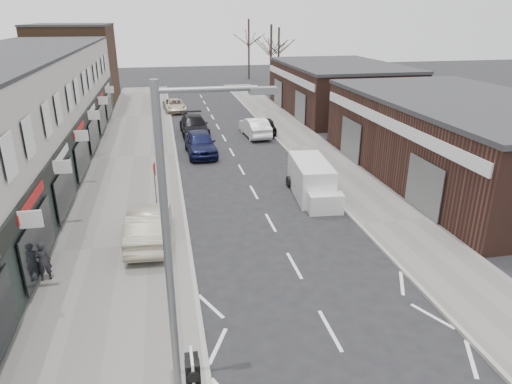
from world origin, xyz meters
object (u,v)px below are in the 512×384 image
white_van (312,180)px  parked_car_right_b (265,125)px  parked_car_left_a (200,143)px  parked_car_right_a (255,127)px  street_lamp (177,259)px  warning_sign (155,172)px  sedan_on_pavement (149,225)px  parked_car_left_c (175,105)px  pedestrian (43,261)px  parked_car_left_b (194,126)px

white_van → parked_car_right_b: bearing=92.9°
parked_car_left_a → parked_car_right_a: parked_car_left_a is taller
white_van → street_lamp: bearing=-113.2°
warning_sign → parked_car_right_a: size_ratio=0.59×
sedan_on_pavement → parked_car_right_b: size_ratio=1.18×
parked_car_right_b → parked_car_left_c: bearing=-52.8°
pedestrian → warning_sign: bearing=-137.0°
white_van → pedestrian: (-12.09, -6.13, -0.02)m
street_lamp → sedan_on_pavement: bearing=95.7°
white_van → sedan_on_pavement: bearing=-150.1°
parked_car_left_a → sedan_on_pavement: bearing=-106.7°
street_lamp → sedan_on_pavement: 10.51m
pedestrian → sedan_on_pavement: bearing=-158.0°
warning_sign → white_van: bearing=5.7°
parked_car_right_a → parked_car_right_b: (0.99, 0.80, -0.08)m
street_lamp → sedan_on_pavement: street_lamp is taller
street_lamp → parked_car_left_a: street_lamp is taller
sedan_on_pavement → parked_car_left_c: sedan_on_pavement is taller
pedestrian → parked_car_right_b: 23.87m
parked_car_left_b → parked_car_right_a: bearing=-19.1°
white_van → parked_car_left_b: size_ratio=0.97×
warning_sign → parked_car_left_a: warning_sign is taller
warning_sign → parked_car_left_c: 25.55m
sedan_on_pavement → pedestrian: (-3.70, -2.30, -0.00)m
street_lamp → warning_sign: street_lamp is taller
warning_sign → parked_car_left_a: size_ratio=0.56×
parked_car_left_a → parked_car_right_a: 6.32m
parked_car_right_a → sedan_on_pavement: bearing=60.8°
pedestrian → parked_car_left_a: size_ratio=0.31×
pedestrian → parked_car_right_a: (11.71, 19.41, -0.13)m
warning_sign → pedestrian: bearing=-127.2°
parked_car_left_b → parked_car_right_b: parked_car_left_b is taller
white_van → parked_car_right_a: bearing=97.0°
street_lamp → sedan_on_pavement: size_ratio=1.73×
street_lamp → white_van: bearing=61.4°
warning_sign → white_van: size_ratio=0.53×
street_lamp → white_van: (7.42, 13.60, -3.71)m
white_van → parked_car_right_a: 13.29m
street_lamp → parked_car_left_c: street_lamp is taller
white_van → parked_car_right_a: (-0.38, 13.28, -0.15)m
street_lamp → parked_car_left_b: street_lamp is taller
warning_sign → parked_car_left_c: size_ratio=0.61×
parked_car_right_b → white_van: bearing=91.6°
warning_sign → sedan_on_pavement: 3.32m
parked_car_left_c → parked_car_right_b: parked_car_right_b is taller
parked_car_left_c → street_lamp: bearing=-96.7°
parked_car_left_c → parked_car_right_b: size_ratio=1.13×
parked_car_left_a → parked_car_right_b: bearing=38.9°
sedan_on_pavement → white_van: bearing=-151.4°
pedestrian → parked_car_left_b: pedestrian is taller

